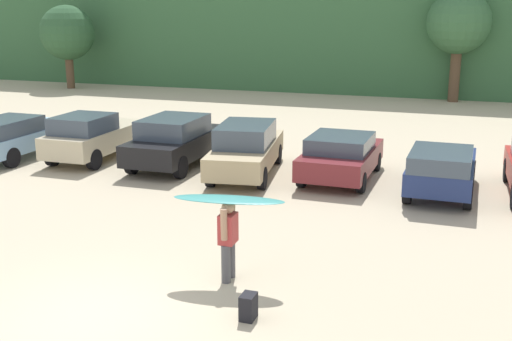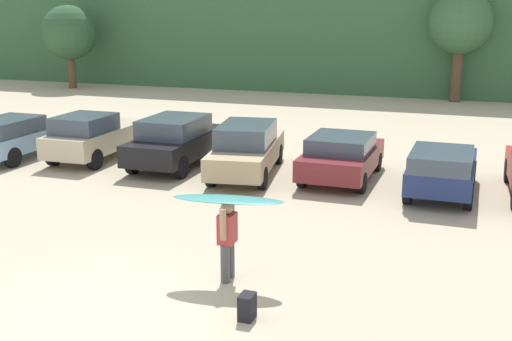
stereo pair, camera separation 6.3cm
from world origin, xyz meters
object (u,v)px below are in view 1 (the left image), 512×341
parked_car_tan (246,148)px  person_adult (228,236)px  parked_car_champagne (93,136)px  parked_car_navy (442,168)px  parked_car_black (175,140)px  backpack_dropped (248,307)px  parked_car_maroon (341,156)px  surfboard_teal (229,199)px  parked_car_sky_blue (19,135)px

parked_car_tan → person_adult: size_ratio=3.12×
parked_car_champagne → parked_car_navy: bearing=-93.2°
parked_car_black → backpack_dropped: 11.02m
parked_car_champagne → parked_car_tan: size_ratio=0.86×
parked_car_maroon → parked_car_tan: bearing=99.6°
parked_car_black → person_adult: bearing=-148.2°
surfboard_teal → backpack_dropped: surfboard_teal is taller
parked_car_maroon → backpack_dropped: 9.44m
parked_car_sky_blue → parked_car_navy: 14.25m
parked_car_black → person_adult: parked_car_black is taller
parked_car_sky_blue → parked_car_black: parked_car_black is taller
parked_car_tan → parked_car_sky_blue: bearing=83.3°
parked_car_black → parked_car_tan: parked_car_black is taller
parked_car_sky_blue → parked_car_champagne: (2.67, 0.53, 0.06)m
person_adult → surfboard_teal: surfboard_teal is taller
parked_car_sky_blue → parked_car_black: 5.77m
parked_car_champagne → person_adult: 11.19m
parked_car_champagne → parked_car_tan: 5.67m
parked_car_champagne → surfboard_teal: 11.11m
parked_car_champagne → parked_car_maroon: size_ratio=1.06×
parked_car_sky_blue → parked_car_champagne: parked_car_champagne is taller
parked_car_champagne → person_adult: parked_car_champagne is taller
parked_car_sky_blue → parked_car_tan: 8.34m
parked_car_sky_blue → parked_car_maroon: bearing=-85.5°
parked_car_sky_blue → surfboard_teal: bearing=-123.2°
person_adult → surfboard_teal: bearing=-78.1°
backpack_dropped → surfboard_teal: bearing=121.7°
parked_car_maroon → surfboard_teal: 7.97m
parked_car_black → backpack_dropped: bearing=-148.1°
parked_car_tan → person_adult: parked_car_tan is taller
parked_car_sky_blue → surfboard_teal: surfboard_teal is taller
parked_car_sky_blue → backpack_dropped: bearing=-126.1°
parked_car_navy → backpack_dropped: 9.04m
parked_car_maroon → person_adult: size_ratio=2.54×
parked_car_sky_blue → parked_car_tan: size_ratio=0.97×
parked_car_maroon → backpack_dropped: (0.36, -9.42, -0.51)m
parked_car_champagne → backpack_dropped: 12.83m
parked_car_tan → parked_car_navy: bearing=-102.2°
parked_car_tan → backpack_dropped: 9.57m
parked_car_black → parked_car_maroon: 5.52m
parked_car_navy → parked_car_tan: bearing=87.4°
parked_car_sky_blue → person_adult: bearing=-123.6°
parked_car_champagne → parked_car_maroon: parked_car_champagne is taller
surfboard_teal → parked_car_maroon: bearing=-102.9°
parked_car_navy → backpack_dropped: bearing=163.7°
parked_car_sky_blue → person_adult: 12.93m
parked_car_black → parked_car_tan: size_ratio=0.91×
parked_car_champagne → parked_car_sky_blue: bearing=100.8°
parked_car_tan → parked_car_maroon: (2.91, 0.45, -0.11)m
parked_car_black → parked_car_navy: bearing=-94.9°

